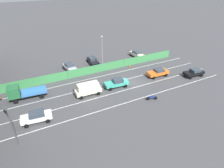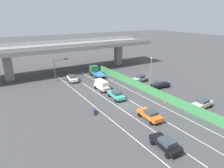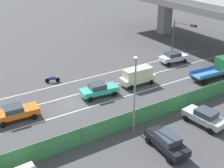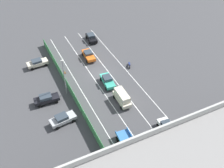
{
  "view_description": "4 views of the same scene",
  "coord_description": "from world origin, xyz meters",
  "px_view_note": "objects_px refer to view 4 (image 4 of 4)",
  "views": [
    {
      "loc": [
        -28.16,
        19.02,
        18.98
      ],
      "look_at": [
        -1.38,
        5.27,
        1.78
      ],
      "focal_mm": 31.01,
      "sensor_mm": 36.0,
      "label": 1
    },
    {
      "loc": [
        -20.18,
        -27.34,
        16.02
      ],
      "look_at": [
        1.54,
        7.66,
        1.67
      ],
      "focal_mm": 31.63,
      "sensor_mm": 36.0,
      "label": 2
    },
    {
      "loc": [
        27.72,
        -11.91,
        16.69
      ],
      "look_at": [
        1.96,
        4.19,
        2.23
      ],
      "focal_mm": 47.45,
      "sensor_mm": 36.0,
      "label": 3
    },
    {
      "loc": [
        16.99,
        40.58,
        34.18
      ],
      "look_at": [
        -0.08,
        5.34,
        1.3
      ],
      "focal_mm": 43.19,
      "sensor_mm": 36.0,
      "label": 4
    }
  ],
  "objects_px": {
    "car_taxi_teal": "(108,80)",
    "parked_sedan_cream": "(37,63)",
    "car_sedan_black": "(91,37)",
    "car_van_cream": "(122,97)",
    "motorcycle": "(129,65)",
    "parked_wagon_silver": "(63,119)",
    "traffic_light": "(194,125)",
    "traffic_cone": "(65,72)",
    "car_taxi_orange": "(89,55)",
    "parked_sedan_dark": "(46,99)",
    "car_hatchback_white": "(167,128)",
    "flatbed_truck_blue": "(132,150)",
    "street_lamp": "(64,74)"
  },
  "relations": [
    {
      "from": "car_van_cream",
      "to": "parked_wagon_silver",
      "type": "height_order",
      "value": "car_van_cream"
    },
    {
      "from": "parked_wagon_silver",
      "to": "traffic_cone",
      "type": "bearing_deg",
      "value": -109.29
    },
    {
      "from": "car_hatchback_white",
      "to": "parked_sedan_cream",
      "type": "xyz_separation_m",
      "value": [
        14.46,
        -27.02,
        -0.0
      ]
    },
    {
      "from": "car_taxi_orange",
      "to": "parked_sedan_cream",
      "type": "distance_m",
      "value": 11.09
    },
    {
      "from": "car_hatchback_white",
      "to": "parked_wagon_silver",
      "type": "bearing_deg",
      "value": -32.37
    },
    {
      "from": "traffic_light",
      "to": "flatbed_truck_blue",
      "type": "bearing_deg",
      "value": -10.28
    },
    {
      "from": "car_hatchback_white",
      "to": "parked_sedan_dark",
      "type": "height_order",
      "value": "parked_sedan_dark"
    },
    {
      "from": "car_taxi_teal",
      "to": "traffic_light",
      "type": "bearing_deg",
      "value": 106.97
    },
    {
      "from": "traffic_cone",
      "to": "car_sedan_black",
      "type": "bearing_deg",
      "value": -135.85
    },
    {
      "from": "traffic_light",
      "to": "traffic_cone",
      "type": "bearing_deg",
      "value": -64.43
    },
    {
      "from": "car_taxi_orange",
      "to": "car_taxi_teal",
      "type": "height_order",
      "value": "car_taxi_teal"
    },
    {
      "from": "parked_sedan_dark",
      "to": "traffic_light",
      "type": "xyz_separation_m",
      "value": [
        -17.81,
        18.47,
        3.03
      ]
    },
    {
      "from": "car_taxi_teal",
      "to": "traffic_cone",
      "type": "distance_m",
      "value": 9.59
    },
    {
      "from": "motorcycle",
      "to": "car_sedan_black",
      "type": "bearing_deg",
      "value": -76.69
    },
    {
      "from": "street_lamp",
      "to": "flatbed_truck_blue",
      "type": "bearing_deg",
      "value": 104.1
    },
    {
      "from": "car_hatchback_white",
      "to": "parked_sedan_cream",
      "type": "bearing_deg",
      "value": -61.84
    },
    {
      "from": "parked_sedan_dark",
      "to": "street_lamp",
      "type": "bearing_deg",
      "value": -169.81
    },
    {
      "from": "car_sedan_black",
      "to": "traffic_cone",
      "type": "height_order",
      "value": "car_sedan_black"
    },
    {
      "from": "parked_sedan_cream",
      "to": "traffic_cone",
      "type": "height_order",
      "value": "parked_sedan_cream"
    },
    {
      "from": "car_van_cream",
      "to": "motorcycle",
      "type": "bearing_deg",
      "value": -125.55
    },
    {
      "from": "car_sedan_black",
      "to": "car_van_cream",
      "type": "bearing_deg",
      "value": 81.57
    },
    {
      "from": "parked_sedan_cream",
      "to": "parked_wagon_silver",
      "type": "bearing_deg",
      "value": 89.57
    },
    {
      "from": "car_taxi_teal",
      "to": "street_lamp",
      "type": "height_order",
      "value": "street_lamp"
    },
    {
      "from": "car_hatchback_white",
      "to": "motorcycle",
      "type": "relative_size",
      "value": 2.41
    },
    {
      "from": "traffic_light",
      "to": "car_taxi_teal",
      "type": "bearing_deg",
      "value": -73.03
    },
    {
      "from": "car_van_cream",
      "to": "flatbed_truck_blue",
      "type": "distance_m",
      "value": 11.55
    },
    {
      "from": "car_sedan_black",
      "to": "traffic_cone",
      "type": "xyz_separation_m",
      "value": [
        10.02,
        9.73,
        -0.57
      ]
    },
    {
      "from": "car_van_cream",
      "to": "motorcycle",
      "type": "height_order",
      "value": "car_van_cream"
    },
    {
      "from": "parked_sedan_cream",
      "to": "street_lamp",
      "type": "height_order",
      "value": "street_lamp"
    },
    {
      "from": "car_taxi_teal",
      "to": "parked_sedan_cream",
      "type": "bearing_deg",
      "value": -47.3
    },
    {
      "from": "car_van_cream",
      "to": "traffic_cone",
      "type": "height_order",
      "value": "car_van_cream"
    },
    {
      "from": "car_hatchback_white",
      "to": "car_taxi_orange",
      "type": "xyz_separation_m",
      "value": [
        3.54,
        -25.11,
        -0.04
      ]
    },
    {
      "from": "motorcycle",
      "to": "parked_sedan_cream",
      "type": "xyz_separation_m",
      "value": [
        17.59,
        -8.56,
        0.46
      ]
    },
    {
      "from": "flatbed_truck_blue",
      "to": "parked_sedan_cream",
      "type": "relative_size",
      "value": 1.42
    },
    {
      "from": "traffic_cone",
      "to": "car_van_cream",
      "type": "bearing_deg",
      "value": 117.49
    },
    {
      "from": "car_taxi_teal",
      "to": "car_sedan_black",
      "type": "height_order",
      "value": "car_taxi_teal"
    },
    {
      "from": "car_taxi_orange",
      "to": "car_sedan_black",
      "type": "bearing_deg",
      "value": -117.15
    },
    {
      "from": "car_van_cream",
      "to": "parked_sedan_cream",
      "type": "height_order",
      "value": "car_van_cream"
    },
    {
      "from": "parked_sedan_dark",
      "to": "parked_wagon_silver",
      "type": "bearing_deg",
      "value": 100.68
    },
    {
      "from": "traffic_light",
      "to": "traffic_cone",
      "type": "xyz_separation_m",
      "value": [
        12.15,
        -25.4,
        -3.65
      ]
    },
    {
      "from": "car_sedan_black",
      "to": "parked_wagon_silver",
      "type": "distance_m",
      "value": 26.91
    },
    {
      "from": "car_hatchback_white",
      "to": "traffic_light",
      "type": "distance_m",
      "value": 4.9
    },
    {
      "from": "car_van_cream",
      "to": "car_sedan_black",
      "type": "xyz_separation_m",
      "value": [
        -3.34,
        -22.57,
        -0.41
      ]
    },
    {
      "from": "traffic_cone",
      "to": "parked_sedan_dark",
      "type": "bearing_deg",
      "value": 50.81
    },
    {
      "from": "car_taxi_orange",
      "to": "parked_sedan_cream",
      "type": "relative_size",
      "value": 1.06
    },
    {
      "from": "car_taxi_orange",
      "to": "traffic_light",
      "type": "bearing_deg",
      "value": 101.2
    },
    {
      "from": "motorcycle",
      "to": "parked_sedan_cream",
      "type": "bearing_deg",
      "value": -25.94
    },
    {
      "from": "flatbed_truck_blue",
      "to": "street_lamp",
      "type": "xyz_separation_m",
      "value": [
        4.39,
        -17.49,
        3.3
      ]
    },
    {
      "from": "car_sedan_black",
      "to": "motorcycle",
      "type": "bearing_deg",
      "value": 103.31
    },
    {
      "from": "car_van_cream",
      "to": "street_lamp",
      "type": "xyz_separation_m",
      "value": [
        8.33,
        -6.63,
        3.37
      ]
    }
  ]
}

